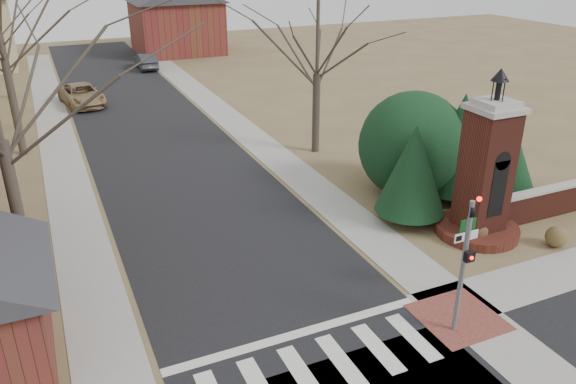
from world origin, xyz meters
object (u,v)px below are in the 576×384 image
brick_gate_monument (484,183)px  pickup_truck (82,95)px  sign_post (465,242)px  traffic_signal_pole (466,254)px  distant_car (146,61)px

brick_gate_monument → pickup_truck: size_ratio=1.26×
sign_post → brick_gate_monument: 4.55m
sign_post → pickup_truck: sign_post is taller
traffic_signal_pole → distant_car: traffic_signal_pole is taller
pickup_truck → distant_car: 12.05m
sign_post → distant_car: sign_post is taller
brick_gate_monument → distant_car: 36.63m
brick_gate_monument → distant_car: bearing=98.8°
distant_car → traffic_signal_pole: bearing=91.8°
traffic_signal_pole → pickup_truck: size_ratio=0.88×
traffic_signal_pole → brick_gate_monument: brick_gate_monument is taller
traffic_signal_pole → brick_gate_monument: (4.70, 4.42, -0.42)m
sign_post → distant_car: size_ratio=0.66×
pickup_truck → distant_car: pickup_truck is taller
traffic_signal_pole → brick_gate_monument: size_ratio=0.69×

